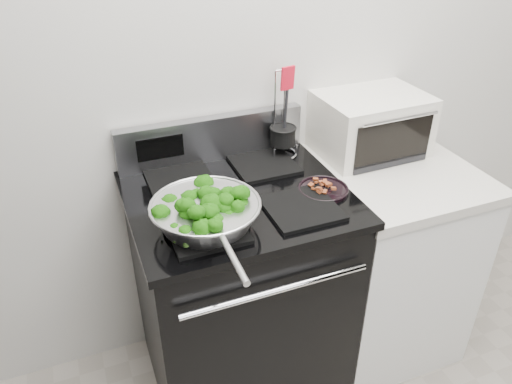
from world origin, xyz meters
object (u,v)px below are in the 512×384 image
skillet (206,212)px  toaster_oven (370,124)px  utensil_holder (283,140)px  gas_range (240,290)px  bacon_plate (323,187)px

skillet → toaster_oven: size_ratio=1.29×
skillet → utensil_holder: 0.58m
skillet → utensil_holder: bearing=41.4°
gas_range → toaster_oven: bearing=15.2°
skillet → utensil_holder: size_ratio=1.53×
bacon_plate → toaster_oven: 0.46m
gas_range → bacon_plate: 0.57m
gas_range → skillet: size_ratio=1.96×
gas_range → bacon_plate: size_ratio=6.11×
toaster_oven → utensil_holder: bearing=171.9°
bacon_plate → utensil_holder: utensil_holder is taller
bacon_plate → skillet: bearing=-172.8°
gas_range → utensil_holder: bearing=38.9°
gas_range → skillet: 0.56m
bacon_plate → toaster_oven: toaster_oven is taller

